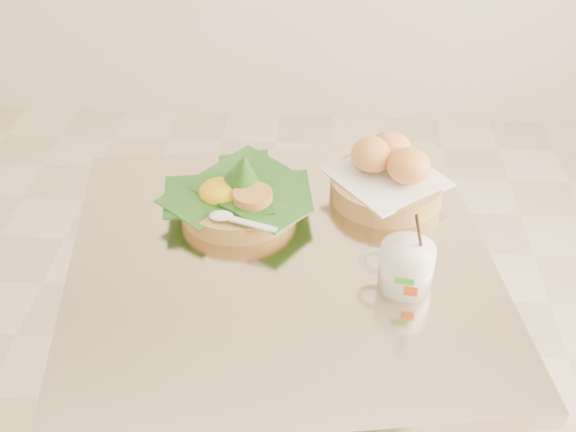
# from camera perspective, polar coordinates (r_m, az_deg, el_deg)

# --- Properties ---
(cafe_table) EXTENTS (0.80, 0.80, 0.75)m
(cafe_table) POSITION_cam_1_polar(r_m,az_deg,el_deg) (1.36, -0.48, -10.60)
(cafe_table) COLOR gray
(cafe_table) RESTS_ON floor
(rice_basket) EXTENTS (0.26, 0.26, 0.13)m
(rice_basket) POSITION_cam_1_polar(r_m,az_deg,el_deg) (1.29, -4.00, 1.69)
(rice_basket) COLOR tan
(rice_basket) RESTS_ON cafe_table
(bread_basket) EXTENTS (0.25, 0.25, 0.11)m
(bread_basket) POSITION_cam_1_polar(r_m,az_deg,el_deg) (1.34, 7.88, 3.24)
(bread_basket) COLOR tan
(bread_basket) RESTS_ON cafe_table
(coffee_mug) EXTENTS (0.12, 0.09, 0.15)m
(coffee_mug) POSITION_cam_1_polar(r_m,az_deg,el_deg) (1.14, 9.22, -3.86)
(coffee_mug) COLOR white
(coffee_mug) RESTS_ON cafe_table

